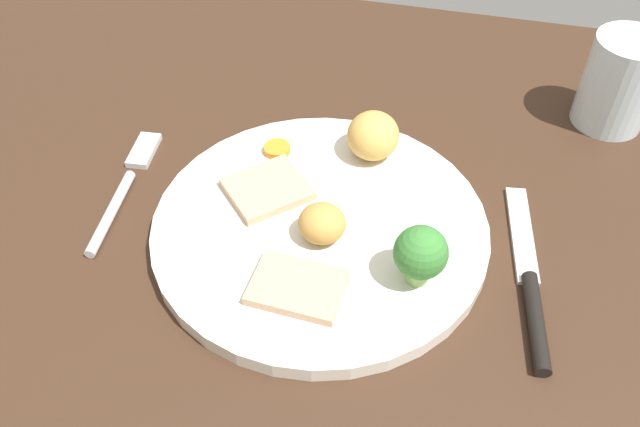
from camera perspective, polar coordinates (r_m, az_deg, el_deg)
dining_table at (r=54.79cm, az=-3.62°, el=-4.74°), size 120.00×84.00×3.60cm
dinner_plate at (r=54.26cm, az=0.00°, el=-1.25°), size 27.32×27.32×1.40cm
meat_slice_main at (r=56.07cm, az=-4.54°, el=2.12°), size 8.54×8.52×0.80cm
meat_slice_under at (r=48.98cm, az=-1.96°, el=-6.32°), size 7.02×5.30×0.80cm
roast_potato_left at (r=51.58cm, az=0.18°, el=-0.85°), size 4.00×3.92×3.03cm
roast_potato_right at (r=58.70cm, az=4.59°, el=6.68°), size 4.95×5.17×4.15cm
carrot_coin_front at (r=59.97cm, az=-3.70°, el=5.54°), size 2.40×2.40×0.62cm
broccoli_floret at (r=48.28cm, az=8.63°, el=-3.44°), size 4.03×4.03×5.03cm
fork at (r=60.72cm, az=-16.37°, el=2.35°), size 2.83×15.32×0.90cm
knife at (r=53.13cm, az=17.61°, el=-6.01°), size 3.92×18.53×1.20cm
water_glass at (r=69.11cm, az=24.32°, el=10.24°), size 6.76×6.76×8.96cm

